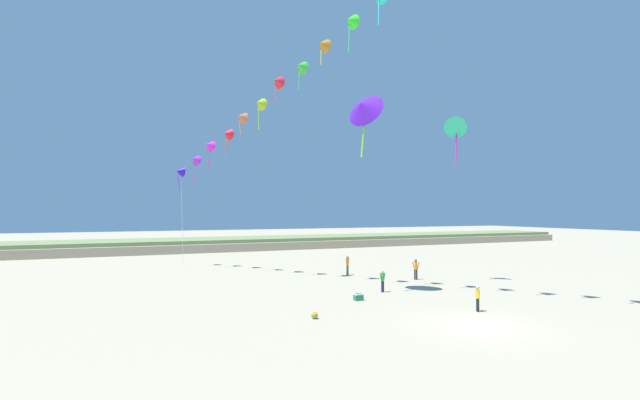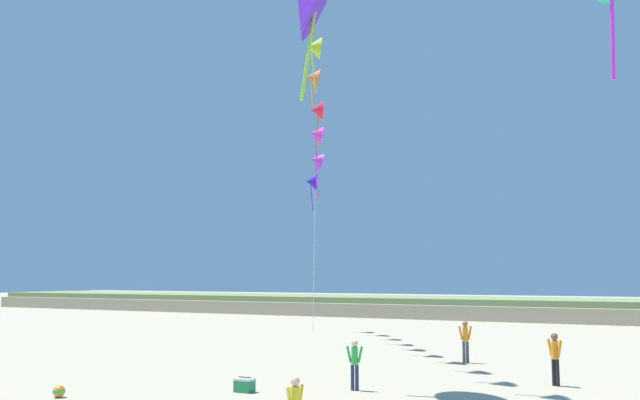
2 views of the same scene
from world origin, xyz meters
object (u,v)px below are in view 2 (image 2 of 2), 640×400
object	(u,v)px
person_mid_center	(555,355)
beach_ball	(59,391)
beach_cooler	(244,385)
person_near_right	(355,361)
person_near_left	(465,339)
large_kite_low_lead	(308,0)

from	to	relation	value
person_mid_center	beach_ball	xyz separation A→B (m)	(-12.79, -8.88, -0.81)
person_mid_center	beach_cooler	xyz separation A→B (m)	(-8.42, -5.60, -0.77)
person_mid_center	beach_ball	size ratio (longest dim) A/B	4.72
person_near_right	person_mid_center	bearing A→B (deg)	34.38
person_near_left	person_near_right	size ratio (longest dim) A/B	1.10
person_near_left	beach_cooler	world-z (taller)	person_near_left
large_kite_low_lead	beach_ball	xyz separation A→B (m)	(-5.68, -4.96, -12.83)
person_near_right	large_kite_low_lead	distance (m)	12.22
person_near_left	beach_ball	size ratio (longest dim) A/B	4.75
person_near_left	person_near_right	xyz separation A→B (m)	(-1.33, -8.25, -0.09)
person_near_right	large_kite_low_lead	xyz separation A→B (m)	(-1.60, -0.16, 12.11)
large_kite_low_lead	beach_ball	world-z (taller)	large_kite_low_lead
person_near_right	beach_cooler	distance (m)	3.51
person_mid_center	beach_ball	bearing A→B (deg)	-145.22
large_kite_low_lead	person_near_right	bearing A→B (deg)	5.68
person_near_left	person_near_right	bearing A→B (deg)	-99.18
person_near_right	large_kite_low_lead	bearing A→B (deg)	-174.32
person_near_right	large_kite_low_lead	world-z (taller)	large_kite_low_lead
person_near_right	beach_cooler	xyz separation A→B (m)	(-2.91, -1.83, -0.69)
person_near_right	beach_cooler	bearing A→B (deg)	-147.80
person_mid_center	beach_cooler	distance (m)	10.14
person_mid_center	beach_ball	distance (m)	15.59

